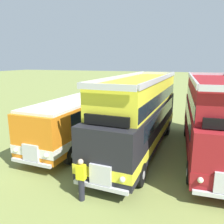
{
  "coord_description": "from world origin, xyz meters",
  "views": [
    {
      "loc": [
        -7.33,
        -13.12,
        5.36
      ],
      "look_at": [
        -11.95,
        0.46,
        2.07
      ],
      "focal_mm": 36.06,
      "sensor_mm": 36.0,
      "label": 1
    }
  ],
  "objects_px": {
    "bus_second_in_row": "(140,112)",
    "bus_third_in_row": "(212,116)",
    "bus_first_in_row": "(84,115)",
    "marshal_person": "(81,179)"
  },
  "relations": [
    {
      "from": "bus_third_in_row",
      "to": "bus_first_in_row",
      "type": "bearing_deg",
      "value": 178.76
    },
    {
      "from": "bus_second_in_row",
      "to": "bus_first_in_row",
      "type": "bearing_deg",
      "value": 171.11
    },
    {
      "from": "bus_second_in_row",
      "to": "bus_third_in_row",
      "type": "distance_m",
      "value": 3.99
    },
    {
      "from": "bus_third_in_row",
      "to": "marshal_person",
      "type": "bearing_deg",
      "value": -128.68
    },
    {
      "from": "bus_first_in_row",
      "to": "marshal_person",
      "type": "bearing_deg",
      "value": -65.44
    },
    {
      "from": "bus_first_in_row",
      "to": "marshal_person",
      "type": "relative_size",
      "value": 6.23
    },
    {
      "from": "bus_second_in_row",
      "to": "bus_third_in_row",
      "type": "height_order",
      "value": "same"
    },
    {
      "from": "bus_third_in_row",
      "to": "marshal_person",
      "type": "height_order",
      "value": "bus_third_in_row"
    },
    {
      "from": "marshal_person",
      "to": "bus_first_in_row",
      "type": "bearing_deg",
      "value": 114.56
    },
    {
      "from": "bus_first_in_row",
      "to": "bus_third_in_row",
      "type": "bearing_deg",
      "value": -1.24
    }
  ]
}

